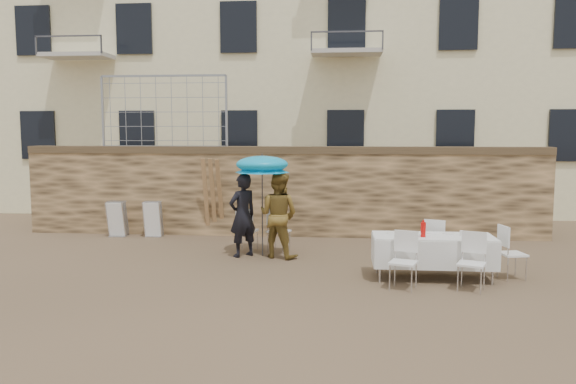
# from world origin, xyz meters

# --- Properties ---
(ground) EXTENTS (80.00, 80.00, 0.00)m
(ground) POSITION_xyz_m (0.00, 0.00, 0.00)
(ground) COLOR brown
(ground) RESTS_ON ground
(stone_wall) EXTENTS (13.00, 0.50, 2.20)m
(stone_wall) POSITION_xyz_m (0.00, 5.00, 1.10)
(stone_wall) COLOR olive
(stone_wall) RESTS_ON ground
(chain_link_fence) EXTENTS (3.20, 0.06, 1.80)m
(chain_link_fence) POSITION_xyz_m (-3.00, 5.00, 3.10)
(chain_link_fence) COLOR gray
(chain_link_fence) RESTS_ON stone_wall
(man_suit) EXTENTS (0.75, 0.74, 1.74)m
(man_suit) POSITION_xyz_m (-0.57, 2.48, 0.87)
(man_suit) COLOR black
(man_suit) RESTS_ON ground
(woman_dress) EXTENTS (1.06, 0.95, 1.78)m
(woman_dress) POSITION_xyz_m (0.18, 2.48, 0.89)
(woman_dress) COLOR olive
(woman_dress) RESTS_ON ground
(umbrella) EXTENTS (1.14, 1.14, 1.98)m
(umbrella) POSITION_xyz_m (-0.17, 2.58, 1.87)
(umbrella) COLOR #3F3F44
(umbrella) RESTS_ON ground
(couple_chair_left) EXTENTS (0.56, 0.56, 0.96)m
(couple_chair_left) POSITION_xyz_m (-0.57, 3.03, 0.48)
(couple_chair_left) COLOR white
(couple_chair_left) RESTS_ON ground
(couple_chair_right) EXTENTS (0.62, 0.62, 0.96)m
(couple_chair_right) POSITION_xyz_m (0.13, 3.03, 0.48)
(couple_chair_right) COLOR white
(couple_chair_right) RESTS_ON ground
(banquet_table) EXTENTS (2.10, 0.85, 0.78)m
(banquet_table) POSITION_xyz_m (3.09, 1.03, 0.73)
(banquet_table) COLOR silver
(banquet_table) RESTS_ON ground
(soda_bottle) EXTENTS (0.09, 0.09, 0.26)m
(soda_bottle) POSITION_xyz_m (2.89, 0.88, 0.91)
(soda_bottle) COLOR red
(soda_bottle) RESTS_ON banquet_table
(table_chair_front_left) EXTENTS (0.61, 0.61, 0.96)m
(table_chair_front_left) POSITION_xyz_m (2.49, 0.28, 0.48)
(table_chair_front_left) COLOR white
(table_chair_front_left) RESTS_ON ground
(table_chair_front_right) EXTENTS (0.63, 0.63, 0.96)m
(table_chair_front_right) POSITION_xyz_m (3.59, 0.28, 0.48)
(table_chair_front_right) COLOR white
(table_chair_front_right) RESTS_ON ground
(table_chair_back) EXTENTS (0.64, 0.64, 0.96)m
(table_chair_back) POSITION_xyz_m (3.29, 1.83, 0.48)
(table_chair_back) COLOR white
(table_chair_back) RESTS_ON ground
(table_chair_side) EXTENTS (0.57, 0.57, 0.96)m
(table_chair_side) POSITION_xyz_m (4.49, 1.13, 0.48)
(table_chair_side) COLOR white
(table_chair_side) RESTS_ON ground
(chair_stack_left) EXTENTS (0.46, 0.40, 0.92)m
(chair_stack_left) POSITION_xyz_m (-4.06, 4.51, 0.46)
(chair_stack_left) COLOR white
(chair_stack_left) RESTS_ON ground
(chair_stack_right) EXTENTS (0.46, 0.32, 0.92)m
(chair_stack_right) POSITION_xyz_m (-3.16, 4.51, 0.46)
(chair_stack_right) COLOR white
(chair_stack_right) RESTS_ON ground
(wood_planks) EXTENTS (0.70, 0.20, 2.00)m
(wood_planks) POSITION_xyz_m (-1.56, 4.58, 1.00)
(wood_planks) COLOR #A37749
(wood_planks) RESTS_ON ground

